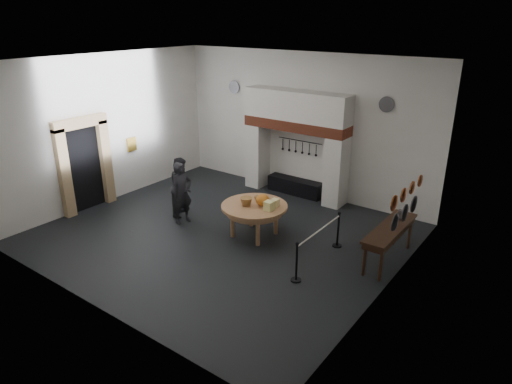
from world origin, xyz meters
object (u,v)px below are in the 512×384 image
Objects in this scene: visitor_near at (182,193)px; side_table at (390,228)px; work_table at (254,206)px; visitor_far at (182,186)px; barrier_post_far at (338,230)px; barrier_post_near at (297,263)px; iron_range at (295,186)px.

side_table is (5.51, 1.29, -0.01)m from visitor_near.
visitor_far reaches higher than work_table.
visitor_near is at bearing -166.31° from work_table.
barrier_post_far is (4.21, 1.26, -0.43)m from visitor_near.
visitor_near is at bearing -166.79° from side_table.
visitor_near is at bearing -163.32° from barrier_post_far.
visitor_far reaches higher than barrier_post_near.
side_table is at bearing -65.46° from visitor_near.
visitor_near is 4.29m from barrier_post_near.
barrier_post_far is at bearing -102.04° from visitor_far.
visitor_near is 4.41m from barrier_post_far.
barrier_post_near is at bearing -126.51° from visitor_far.
barrier_post_far is (0.00, 2.00, 0.00)m from barrier_post_near.
barrier_post_far is (2.08, 0.74, -0.39)m from work_table.
barrier_post_near reaches higher than work_table.
barrier_post_near is (4.21, -0.74, -0.43)m from visitor_near.
work_table is 1.94× the size of barrier_post_near.
work_table is 2.53m from visitor_far.
iron_range is 2.11× the size of barrier_post_near.
visitor_near reaches higher than visitor_far.
barrier_post_near is at bearing -58.14° from iron_range.
visitor_far is 4.76m from barrier_post_near.
visitor_near is 0.80× the size of side_table.
side_table is at bearing 57.33° from barrier_post_near.
barrier_post_far is at bearing 90.00° from barrier_post_near.
visitor_far is at bearing -118.32° from iron_range.
visitor_near is (-1.41, -3.76, 0.63)m from iron_range.
work_table is at bearing -64.97° from visitor_near.
iron_range is 5.30m from barrier_post_near.
visitor_near is (-2.13, -0.52, 0.04)m from work_table.
iron_range is 3.37m from work_table.
barrier_post_far is (-1.30, -0.03, -0.42)m from side_table.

